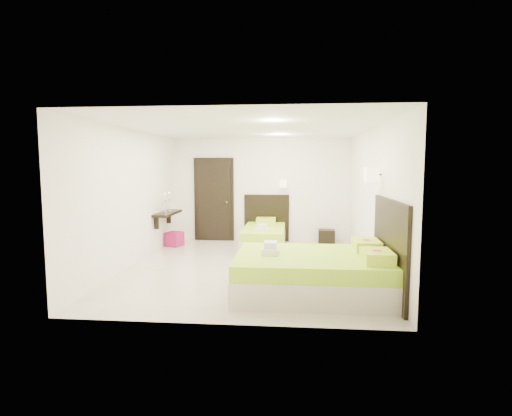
# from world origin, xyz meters

# --- Properties ---
(floor) EXTENTS (5.50, 5.50, 0.00)m
(floor) POSITION_xyz_m (0.00, 0.00, 0.00)
(floor) COLOR beige
(floor) RESTS_ON ground
(bed_single) EXTENTS (1.14, 1.90, 1.57)m
(bed_single) POSITION_xyz_m (0.15, 1.88, 0.29)
(bed_single) COLOR beige
(bed_single) RESTS_ON ground
(bed_double) EXTENTS (2.29, 1.94, 1.89)m
(bed_double) POSITION_xyz_m (1.19, -1.44, 0.34)
(bed_double) COLOR beige
(bed_double) RESTS_ON ground
(nightstand) EXTENTS (0.41, 0.37, 0.35)m
(nightstand) POSITION_xyz_m (1.65, 2.47, 0.18)
(nightstand) COLOR black
(nightstand) RESTS_ON ground
(ottoman) EXTENTS (0.43, 0.43, 0.34)m
(ottoman) POSITION_xyz_m (-2.00, 1.84, 0.17)
(ottoman) COLOR #90134A
(ottoman) RESTS_ON ground
(door) EXTENTS (1.02, 0.15, 2.14)m
(door) POSITION_xyz_m (-1.20, 2.70, 1.05)
(door) COLOR black
(door) RESTS_ON ground
(console_shelf) EXTENTS (0.35, 1.20, 0.78)m
(console_shelf) POSITION_xyz_m (-2.08, 1.60, 0.82)
(console_shelf) COLOR black
(console_shelf) RESTS_ON ground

